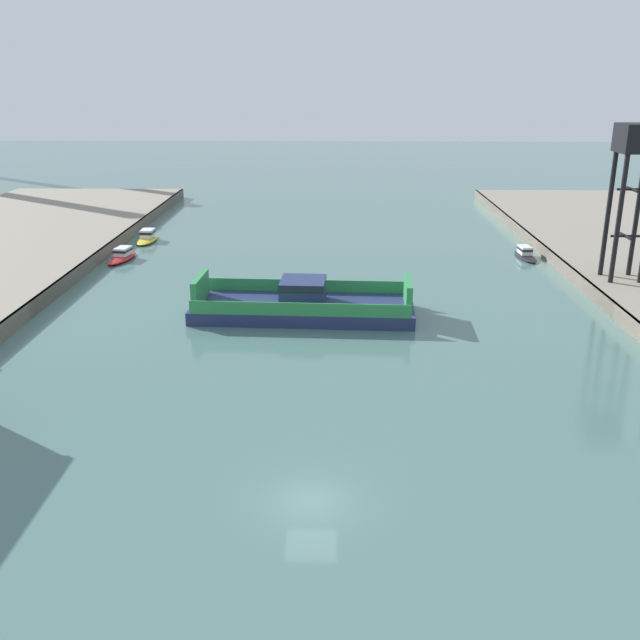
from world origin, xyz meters
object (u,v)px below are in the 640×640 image
at_px(moored_boat_mid_right, 525,254).
at_px(moored_boat_mid_left, 147,237).
at_px(crane_tower, 636,158).
at_px(moored_boat_near_right, 122,255).
at_px(chain_ferry, 303,304).

bearing_deg(moored_boat_mid_right, moored_boat_mid_left, 170.50).
xyz_separation_m(moored_boat_mid_left, crane_tower, (49.89, -21.18, 12.00)).
xyz_separation_m(moored_boat_near_right, moored_boat_mid_right, (45.10, 1.94, -0.03)).
bearing_deg(chain_ferry, moored_boat_mid_left, 125.89).
height_order(chain_ferry, moored_boat_mid_left, chain_ferry).
bearing_deg(moored_boat_mid_right, chain_ferry, -139.06).
distance_m(moored_boat_near_right, crane_tower, 53.07).
bearing_deg(crane_tower, moored_boat_mid_left, 156.99).
relative_size(moored_boat_mid_right, crane_tower, 0.42).
xyz_separation_m(moored_boat_near_right, crane_tower, (50.33, -11.77, 12.03)).
xyz_separation_m(chain_ferry, moored_boat_near_right, (-20.98, 18.98, -0.50)).
bearing_deg(crane_tower, moored_boat_mid_right, 110.88).
xyz_separation_m(moored_boat_near_right, moored_boat_mid_left, (0.44, 9.41, 0.04)).
bearing_deg(chain_ferry, moored_boat_near_right, 137.87).
distance_m(moored_boat_mid_right, crane_tower, 19.00).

